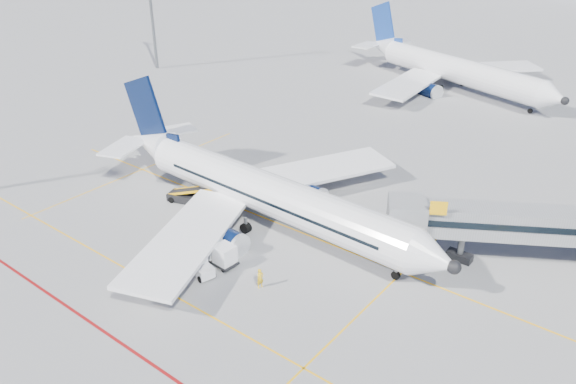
# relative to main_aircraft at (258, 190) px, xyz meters

# --- Properties ---
(ground) EXTENTS (420.00, 420.00, 0.00)m
(ground) POSITION_rel_main_aircraft_xyz_m (1.43, -7.45, -3.22)
(ground) COLOR gray
(ground) RESTS_ON ground
(apron_markings) EXTENTS (90.00, 35.12, 0.01)m
(apron_markings) POSITION_rel_main_aircraft_xyz_m (0.85, -11.36, -3.21)
(apron_markings) COLOR #F2AA0C
(apron_markings) RESTS_ON ground
(jet_bridge) EXTENTS (23.55, 15.78, 6.30)m
(jet_bridge) POSITION_rel_main_aircraft_xyz_m (24.94, 9.46, 0.52)
(jet_bridge) COLOR gray
(jet_bridge) RESTS_ON ground
(main_aircraft) EXTENTS (40.87, 35.59, 11.91)m
(main_aircraft) POSITION_rel_main_aircraft_xyz_m (0.00, 0.00, 0.00)
(main_aircraft) COLOR white
(main_aircraft) RESTS_ON ground
(second_aircraft) EXTENTS (41.66, 35.42, 12.57)m
(second_aircraft) POSITION_rel_main_aircraft_xyz_m (-4.20, 54.71, -0.00)
(second_aircraft) COLOR white
(second_aircraft) RESTS_ON ground
(baggage_tug) EXTENTS (2.68, 2.02, 1.68)m
(baggage_tug) POSITION_rel_main_aircraft_xyz_m (2.18, -10.06, -2.42)
(baggage_tug) COLOR white
(baggage_tug) RESTS_ON ground
(cargo_dolly) EXTENTS (3.80, 1.89, 2.03)m
(cargo_dolly) POSITION_rel_main_aircraft_xyz_m (2.08, -7.90, -2.11)
(cargo_dolly) COLOR black
(cargo_dolly) RESTS_ON ground
(belt_loader) EXTENTS (6.77, 3.33, 2.73)m
(belt_loader) POSITION_rel_main_aircraft_xyz_m (-7.86, -1.64, -2.51)
(belt_loader) COLOR black
(belt_loader) RESTS_ON ground
(ramp_worker) EXTENTS (0.54, 0.71, 1.73)m
(ramp_worker) POSITION_rel_main_aircraft_xyz_m (7.31, -8.37, -2.36)
(ramp_worker) COLOR gold
(ramp_worker) RESTS_ON ground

